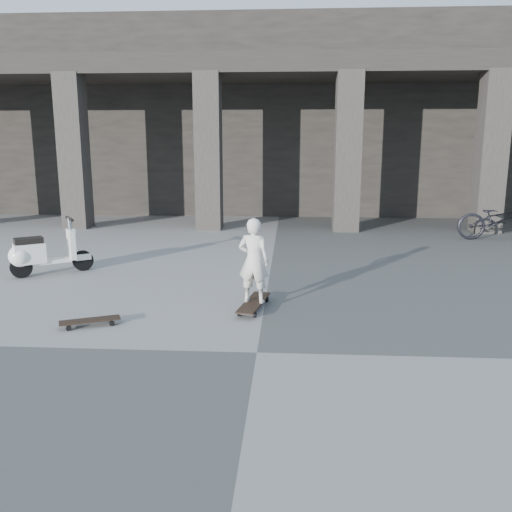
# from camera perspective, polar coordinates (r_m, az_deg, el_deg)

# --- Properties ---
(ground) EXTENTS (90.00, 90.00, 0.00)m
(ground) POSITION_cam_1_polar(r_m,az_deg,el_deg) (6.11, 0.10, -10.13)
(ground) COLOR #454543
(ground) RESTS_ON ground
(colonnade) EXTENTS (28.00, 8.82, 6.00)m
(colonnade) POSITION_cam_1_polar(r_m,az_deg,el_deg) (19.43, 2.70, 14.19)
(colonnade) COLOR black
(colonnade) RESTS_ON ground
(longboard) EXTENTS (0.43, 1.07, 0.10)m
(longboard) POSITION_cam_1_polar(r_m,az_deg,el_deg) (7.59, -0.24, -4.99)
(longboard) COLOR black
(longboard) RESTS_ON ground
(skateboard_spare) EXTENTS (0.76, 0.47, 0.09)m
(skateboard_spare) POSITION_cam_1_polar(r_m,az_deg,el_deg) (7.22, -17.08, -6.56)
(skateboard_spare) COLOR black
(skateboard_spare) RESTS_ON ground
(child) EXTENTS (0.48, 0.36, 1.18)m
(child) POSITION_cam_1_polar(r_m,az_deg,el_deg) (7.43, -0.25, -0.47)
(child) COLOR silver
(child) RESTS_ON longboard
(scooter) EXTENTS (1.22, 0.92, 0.98)m
(scooter) POSITION_cam_1_polar(r_m,az_deg,el_deg) (10.09, -22.05, 0.22)
(scooter) COLOR black
(scooter) RESTS_ON ground
(bicycle) EXTENTS (1.90, 0.76, 0.98)m
(bicycle) POSITION_cam_1_polar(r_m,az_deg,el_deg) (13.96, 24.20, 3.52)
(bicycle) COLOR black
(bicycle) RESTS_ON ground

